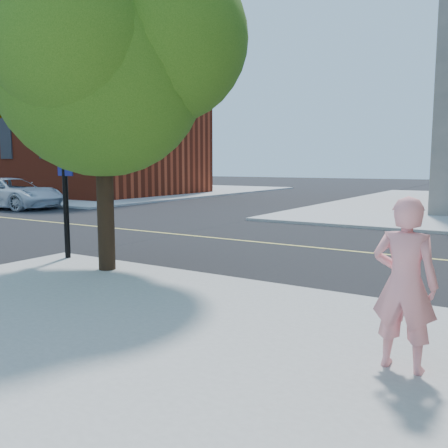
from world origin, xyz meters
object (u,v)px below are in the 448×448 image
Objects in this scene: car_a at (11,193)px; man_on_phone at (405,284)px; street_tree at (105,44)px; signal_pole at (4,107)px.

man_on_phone is at bearing -123.65° from car_a.
man_on_phone is at bearing -16.84° from street_tree.
signal_pole reaches higher than man_on_phone.
street_tree is at bearing 4.43° from signal_pole.
car_a is (-11.39, 7.72, -2.86)m from signal_pole.
street_tree reaches higher than signal_pole.
car_a is (-21.32, 9.94, -0.24)m from man_on_phone.
man_on_phone is at bearing -2.45° from signal_pole.
car_a is at bearing 152.04° from street_tree.
signal_pole is at bearing -132.79° from car_a.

